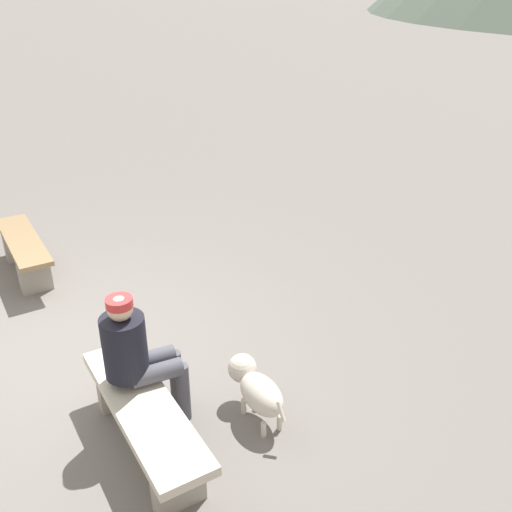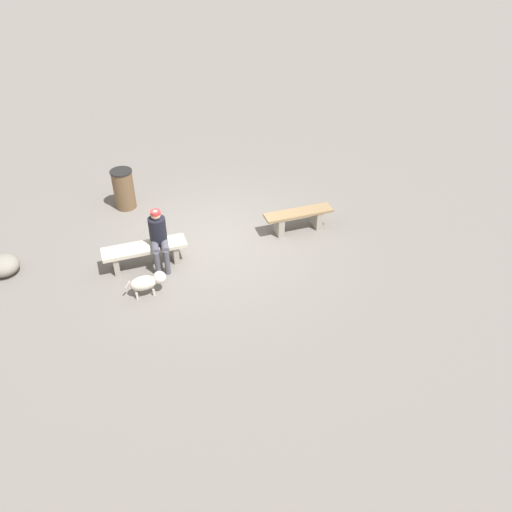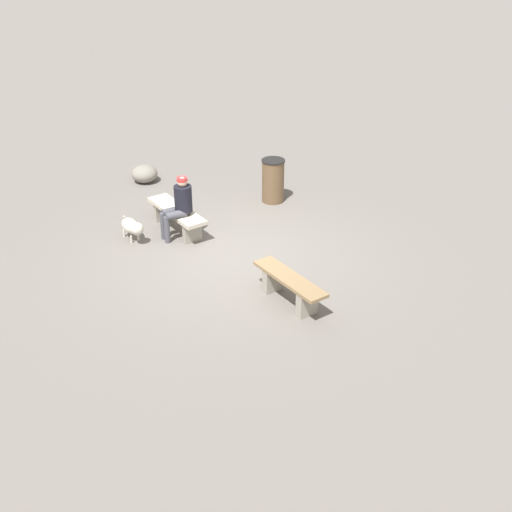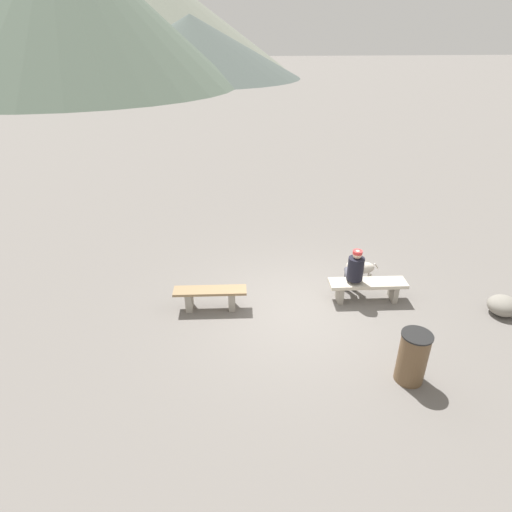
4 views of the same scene
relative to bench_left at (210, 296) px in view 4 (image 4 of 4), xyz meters
The scene contains 11 objects.
ground 1.91m from the bench_left, ahead, with size 210.00×210.00×0.06m, color slate.
bench_left is the anchor object (origin of this frame).
bench_right 3.44m from the bench_left, ahead, with size 1.71×0.53×0.47m.
seated_person 3.17m from the bench_left, ahead, with size 0.40×0.65×1.25m.
dog 3.71m from the bench_left, 14.43° to the left, with size 0.79×0.31×0.47m.
trash_bin 4.18m from the bench_left, 35.92° to the right, with size 0.51×0.51×0.96m.
boulder 6.19m from the bench_left, ahead, with size 0.63×0.61×0.40m, color gray.
distant_peak_0 51.84m from the bench_left, 92.36° to the left, with size 27.53×27.53×7.20m, color #4C5651.
distant_peak_1 45.18m from the bench_left, 108.25° to the left, with size 33.79×33.79×15.03m, color #566656.
distant_peak_2 71.21m from the bench_left, 97.63° to the left, with size 43.53×43.53×15.10m, color gray.
distant_peak_3 67.96m from the bench_left, 100.10° to the left, with size 42.79×42.79×7.29m, color slate.
Camera 4 is at (-1.62, -7.38, 5.31)m, focal length 29.67 mm.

